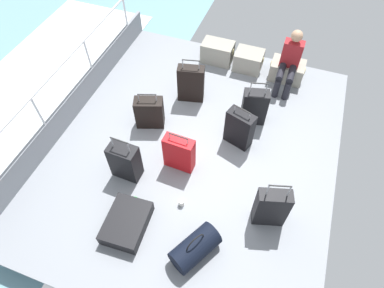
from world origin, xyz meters
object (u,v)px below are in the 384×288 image
at_px(suitcase_0, 191,84).
at_px(duffel_bag, 195,248).
at_px(suitcase_2, 150,113).
at_px(suitcase_3, 239,129).
at_px(suitcase_1, 179,153).
at_px(suitcase_7, 125,161).
at_px(suitcase_4, 271,207).
at_px(suitcase_6, 127,223).
at_px(cargo_crate_1, 249,60).
at_px(passenger_seated, 290,60).
at_px(suitcase_5, 254,107).
at_px(paper_cup, 181,203).
at_px(cargo_crate_2, 287,70).
at_px(cargo_crate_0, 217,52).

distance_m(suitcase_0, duffel_bag, 2.81).
bearing_deg(suitcase_2, suitcase_3, 4.81).
relative_size(suitcase_1, suitcase_7, 0.88).
height_order(suitcase_4, suitcase_6, suitcase_4).
bearing_deg(cargo_crate_1, passenger_seated, -15.75).
bearing_deg(suitcase_5, suitcase_6, -114.85).
relative_size(suitcase_4, paper_cup, 9.12).
xyz_separation_m(suitcase_5, suitcase_6, (-1.13, -2.45, -0.22)).
bearing_deg(suitcase_4, suitcase_6, -157.04).
distance_m(passenger_seated, suitcase_2, 2.61).
xyz_separation_m(passenger_seated, suitcase_6, (-1.47, -3.53, -0.44)).
bearing_deg(cargo_crate_2, paper_cup, -105.92).
distance_m(suitcase_1, suitcase_5, 1.52).
bearing_deg(passenger_seated, cargo_crate_1, 164.25).
distance_m(suitcase_3, duffel_bag, 1.95).
bearing_deg(cargo_crate_1, cargo_crate_0, 178.56).
distance_m(passenger_seated, suitcase_5, 1.16).
bearing_deg(cargo_crate_0, paper_cup, -81.66).
relative_size(cargo_crate_2, suitcase_3, 0.84).
relative_size(suitcase_0, suitcase_2, 1.24).
height_order(suitcase_5, paper_cup, suitcase_5).
relative_size(suitcase_0, suitcase_6, 1.19).
relative_size(passenger_seated, suitcase_6, 1.47).
xyz_separation_m(cargo_crate_1, suitcase_5, (0.40, -1.30, 0.14)).
distance_m(passenger_seated, suitcase_1, 2.64).
xyz_separation_m(suitcase_3, suitcase_6, (-1.02, -1.91, -0.22)).
distance_m(cargo_crate_0, suitcase_3, 2.06).
distance_m(cargo_crate_0, suitcase_6, 3.76).
bearing_deg(suitcase_1, suitcase_5, 56.97).
bearing_deg(suitcase_7, duffel_bag, -30.40).
xyz_separation_m(passenger_seated, suitcase_0, (-1.50, -0.94, -0.20)).
bearing_deg(suitcase_2, cargo_crate_0, 74.18).
relative_size(cargo_crate_2, paper_cup, 6.42).
xyz_separation_m(cargo_crate_2, suitcase_6, (-1.47, -3.71, -0.08)).
bearing_deg(passenger_seated, suitcase_4, -84.28).
distance_m(cargo_crate_0, suitcase_7, 3.03).
distance_m(suitcase_3, suitcase_6, 2.18).
bearing_deg(suitcase_3, suitcase_5, 78.07).
xyz_separation_m(suitcase_0, suitcase_5, (1.16, -0.14, -0.02)).
relative_size(cargo_crate_2, suitcase_2, 0.93).
xyz_separation_m(cargo_crate_1, suitcase_1, (-0.43, -2.57, 0.12)).
xyz_separation_m(cargo_crate_1, passenger_seated, (0.74, -0.21, 0.36)).
bearing_deg(cargo_crate_0, suitcase_4, -61.29).
bearing_deg(paper_cup, suitcase_4, 9.29).
xyz_separation_m(passenger_seated, suitcase_2, (-1.93, -1.74, -0.27)).
relative_size(cargo_crate_1, suitcase_4, 0.61).
xyz_separation_m(cargo_crate_2, paper_cup, (-0.90, -3.16, -0.13)).
bearing_deg(suitcase_2, suitcase_0, 61.79).
distance_m(suitcase_5, suitcase_6, 2.70).
bearing_deg(passenger_seated, paper_cup, -106.82).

